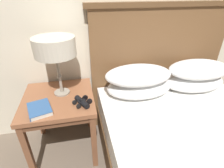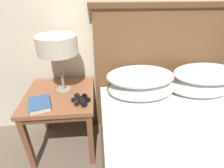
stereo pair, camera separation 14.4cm
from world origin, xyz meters
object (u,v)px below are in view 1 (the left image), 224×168
Objects in this scene: table_lamp at (55,48)px; binoculars_pair at (82,102)px; nightstand at (59,105)px; book_on_nightstand at (39,109)px; bed at (199,154)px.

binoculars_pair is (0.16, -0.20, -0.38)m from table_lamp.
book_on_nightstand is at bearing -126.69° from nightstand.
binoculars_pair is (0.19, -0.14, 0.10)m from nightstand.
book_on_nightstand is at bearing -124.79° from table_lamp.
table_lamp is 2.03× the size of book_on_nightstand.
nightstand is 0.48m from table_lamp.
bed is 8.21× the size of book_on_nightstand.
nightstand is 0.30× the size of bed.
bed is at bearing -29.20° from nightstand.
book_on_nightstand is 0.32m from binoculars_pair.
table_lamp is at bearing 61.03° from nightstand.
bed is at bearing -27.22° from binoculars_pair.
nightstand is 1.23× the size of table_lamp.
bed is 4.05× the size of table_lamp.
binoculars_pair is at bearing -36.69° from nightstand.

